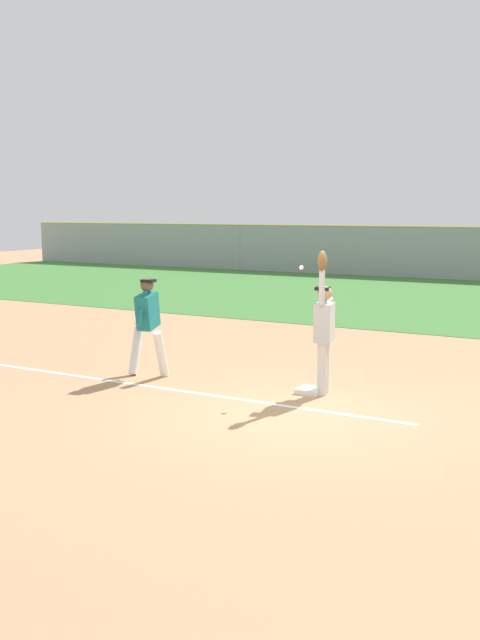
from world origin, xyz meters
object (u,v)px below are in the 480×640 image
fielder (324,324)px  baseball (301,268)px  runner (148,320)px  parked_car_black (463,258)px  first_base (310,391)px  parked_car_blue (340,254)px

fielder → baseball: (-0.44, 0.11, 0.86)m
fielder → runner: 3.19m
runner → fielder: bearing=-5.6°
parked_car_black → first_base: bearing=-84.6°
runner → baseball: baseball is taller
first_base → parked_car_blue: bearing=110.5°
runner → parked_car_black: size_ratio=0.39×
fielder → baseball: bearing=-25.4°
parked_car_blue → parked_car_black: 6.27m
runner → parked_car_blue: bearing=93.0°
first_base → runner: runner is taller
parked_car_blue → parked_car_black: bearing=-8.3°
runner → parked_car_black: bearing=79.1°
first_base → baseball: size_ratio=5.14×
first_base → baseball: baseball is taller
baseball → parked_car_black: bearing=96.6°
first_base → parked_car_black: bearing=97.1°
fielder → runner: (-3.17, -0.31, -0.12)m
fielder → parked_car_blue: size_ratio=0.50×
runner → parked_car_black: 24.82m
runner → parked_car_black: runner is taller
parked_car_blue → parked_car_black: (6.26, -0.38, 0.00)m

